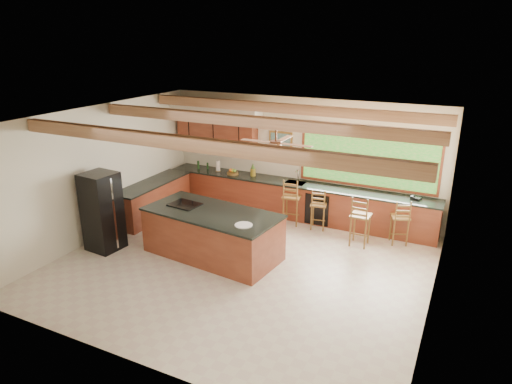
% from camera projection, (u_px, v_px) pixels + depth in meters
% --- Properties ---
extents(ground, '(7.20, 7.20, 0.00)m').
position_uv_depth(ground, '(242.00, 265.00, 9.29)').
color(ground, beige).
rests_on(ground, ground).
extents(room_shell, '(7.27, 6.54, 3.02)m').
position_uv_depth(room_shell, '(248.00, 152.00, 9.19)').
color(room_shell, beige).
rests_on(room_shell, ground).
extents(counter_run, '(7.12, 3.10, 1.27)m').
position_uv_depth(counter_run, '(259.00, 199.00, 11.62)').
color(counter_run, brown).
rests_on(counter_run, ground).
extents(island, '(2.98, 1.64, 1.01)m').
position_uv_depth(island, '(213.00, 233.00, 9.56)').
color(island, brown).
rests_on(island, ground).
extents(refrigerator, '(0.72, 0.71, 1.72)m').
position_uv_depth(refrigerator, '(102.00, 212.00, 9.76)').
color(refrigerator, black).
rests_on(refrigerator, ground).
extents(bar_stool_a, '(0.48, 0.48, 1.18)m').
position_uv_depth(bar_stool_a, '(291.00, 198.00, 11.05)').
color(bar_stool_a, brown).
rests_on(bar_stool_a, ground).
extents(bar_stool_b, '(0.43, 0.43, 1.03)m').
position_uv_depth(bar_stool_b, '(318.00, 205.00, 10.80)').
color(bar_stool_b, brown).
rests_on(bar_stool_b, ground).
extents(bar_stool_c, '(0.42, 0.42, 1.16)m').
position_uv_depth(bar_stool_c, '(360.00, 217.00, 9.91)').
color(bar_stool_c, brown).
rests_on(bar_stool_c, ground).
extents(bar_stool_d, '(0.50, 0.50, 1.06)m').
position_uv_depth(bar_stool_d, '(400.00, 218.00, 10.01)').
color(bar_stool_d, brown).
rests_on(bar_stool_d, ground).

